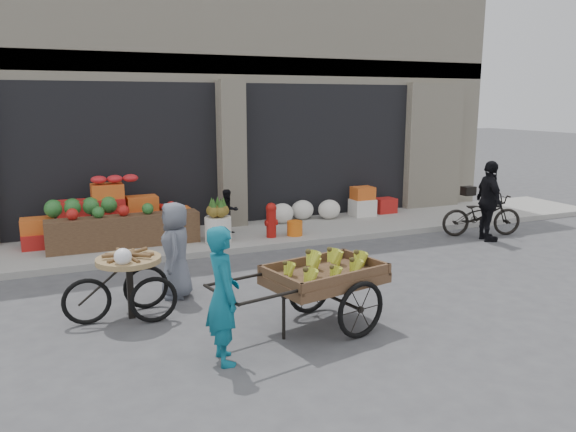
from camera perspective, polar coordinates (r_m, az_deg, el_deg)
name	(u,v)px	position (r m, az deg, el deg)	size (l,w,h in m)	color
ground	(340,301)	(8.22, 5.34, -8.61)	(80.00, 80.00, 0.00)	#424244
sidewalk	(246,236)	(11.81, -4.28, -2.01)	(18.00, 2.20, 0.12)	gray
building	(194,80)	(15.26, -9.51, 13.48)	(14.00, 6.45, 7.00)	beige
fruit_display	(120,214)	(11.40, -16.66, 0.19)	(3.10, 1.12, 1.24)	#B31C18
pineapple_bin	(218,229)	(11.05, -7.11, -1.37)	(0.52, 0.52, 0.50)	silver
fire_hydrant	(271,219)	(11.32, -1.72, -0.27)	(0.22, 0.22, 0.71)	#A5140F
orange_bucket	(295,228)	(11.52, 0.69, -1.25)	(0.32, 0.32, 0.30)	orange
right_bay_goods	(342,206)	(13.32, 5.51, 1.06)	(3.35, 0.60, 0.70)	silver
seated_person	(228,212)	(11.68, -6.10, 0.44)	(0.45, 0.35, 0.93)	black
banana_cart	(321,273)	(7.04, 3.41, -5.77)	(2.56, 1.43, 1.01)	brown
vendor_woman	(223,295)	(6.18, -6.63, -7.98)	(0.56, 0.37, 1.54)	#0F6075
tricycle_cart	(129,277)	(7.69, -15.86, -6.01)	(1.42, 0.85, 0.95)	#9E7F51
vendor_grey	(176,250)	(8.34, -11.34, -3.41)	(0.69, 0.45, 1.41)	slate
bicycle	(481,215)	(12.65, 19.06, 0.11)	(0.60, 1.72, 0.90)	black
cyclist	(489,201)	(12.16, 19.74, 1.43)	(0.97, 0.40, 1.66)	black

